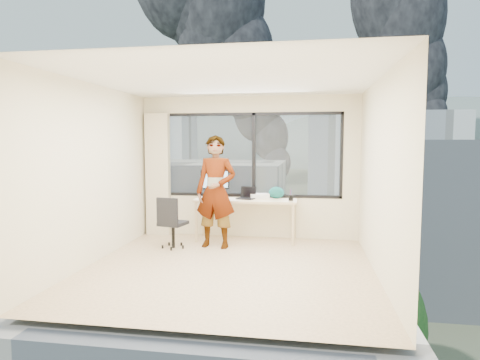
% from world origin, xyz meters
% --- Properties ---
extents(floor, '(4.00, 4.00, 0.01)m').
position_xyz_m(floor, '(0.00, 0.00, 0.00)').
color(floor, beige).
rests_on(floor, ground).
extents(ceiling, '(4.00, 4.00, 0.01)m').
position_xyz_m(ceiling, '(0.00, 0.00, 2.60)').
color(ceiling, white).
rests_on(ceiling, ground).
extents(wall_front, '(4.00, 0.01, 2.60)m').
position_xyz_m(wall_front, '(0.00, -2.00, 1.30)').
color(wall_front, beige).
rests_on(wall_front, ground).
extents(wall_left, '(0.01, 4.00, 2.60)m').
position_xyz_m(wall_left, '(-2.00, 0.00, 1.30)').
color(wall_left, beige).
rests_on(wall_left, ground).
extents(wall_right, '(0.01, 4.00, 2.60)m').
position_xyz_m(wall_right, '(2.00, 0.00, 1.30)').
color(wall_right, beige).
rests_on(wall_right, ground).
extents(window_wall, '(3.30, 0.16, 1.55)m').
position_xyz_m(window_wall, '(0.05, 2.00, 1.52)').
color(window_wall, black).
rests_on(window_wall, ground).
extents(curtain, '(0.45, 0.14, 2.30)m').
position_xyz_m(curtain, '(-1.72, 1.88, 1.15)').
color(curtain, beige).
rests_on(curtain, floor).
extents(desk, '(1.80, 0.60, 0.75)m').
position_xyz_m(desk, '(0.00, 1.66, 0.38)').
color(desk, tan).
rests_on(desk, floor).
extents(chair, '(0.53, 0.53, 0.88)m').
position_xyz_m(chair, '(-1.12, 0.94, 0.44)').
color(chair, black).
rests_on(chair, floor).
extents(person, '(0.73, 0.52, 1.88)m').
position_xyz_m(person, '(-0.43, 1.12, 0.94)').
color(person, '#2D2D33').
rests_on(person, floor).
extents(monitor, '(0.53, 0.23, 0.52)m').
position_xyz_m(monitor, '(-0.58, 1.74, 1.01)').
color(monitor, black).
rests_on(monitor, desk).
extents(game_console, '(0.42, 0.38, 0.08)m').
position_xyz_m(game_console, '(0.21, 1.86, 0.79)').
color(game_console, white).
rests_on(game_console, desk).
extents(laptop, '(0.39, 0.40, 0.20)m').
position_xyz_m(laptop, '(-0.00, 1.66, 0.85)').
color(laptop, black).
rests_on(laptop, desk).
extents(cellphone, '(0.11, 0.08, 0.01)m').
position_xyz_m(cellphone, '(-0.67, 1.53, 0.76)').
color(cellphone, black).
rests_on(cellphone, desk).
extents(pen_cup, '(0.09, 0.09, 0.10)m').
position_xyz_m(pen_cup, '(0.80, 1.58, 0.80)').
color(pen_cup, black).
rests_on(pen_cup, desk).
extents(handbag, '(0.28, 0.15, 0.21)m').
position_xyz_m(handbag, '(0.53, 1.82, 0.86)').
color(handbag, '#0B4445').
rests_on(handbag, desk).
extents(exterior_ground, '(400.00, 400.00, 0.04)m').
position_xyz_m(exterior_ground, '(0.00, 120.00, -14.00)').
color(exterior_ground, '#515B3D').
rests_on(exterior_ground, ground).
extents(near_bldg_a, '(16.00, 12.00, 14.00)m').
position_xyz_m(near_bldg_a, '(-9.00, 30.00, -7.00)').
color(near_bldg_a, beige).
rests_on(near_bldg_a, exterior_ground).
extents(near_bldg_b, '(14.00, 13.00, 16.00)m').
position_xyz_m(near_bldg_b, '(12.00, 38.00, -6.00)').
color(near_bldg_b, white).
rests_on(near_bldg_b, exterior_ground).
extents(far_tower_a, '(14.00, 14.00, 28.00)m').
position_xyz_m(far_tower_a, '(-35.00, 95.00, 0.00)').
color(far_tower_a, silver).
rests_on(far_tower_a, exterior_ground).
extents(far_tower_b, '(13.00, 13.00, 30.00)m').
position_xyz_m(far_tower_b, '(8.00, 120.00, 1.00)').
color(far_tower_b, silver).
rests_on(far_tower_b, exterior_ground).
extents(far_tower_c, '(15.00, 15.00, 26.00)m').
position_xyz_m(far_tower_c, '(45.00, 140.00, -1.00)').
color(far_tower_c, silver).
rests_on(far_tower_c, exterior_ground).
extents(far_tower_d, '(16.00, 14.00, 22.00)m').
position_xyz_m(far_tower_d, '(-60.00, 150.00, -3.00)').
color(far_tower_d, silver).
rests_on(far_tower_d, exterior_ground).
extents(hill_a, '(288.00, 216.00, 90.00)m').
position_xyz_m(hill_a, '(-120.00, 320.00, -14.00)').
color(hill_a, slate).
rests_on(hill_a, exterior_ground).
extents(hill_b, '(300.00, 220.00, 96.00)m').
position_xyz_m(hill_b, '(100.00, 320.00, -14.00)').
color(hill_b, slate).
rests_on(hill_b, exterior_ground).
extents(tree_a, '(7.00, 7.00, 8.00)m').
position_xyz_m(tree_a, '(-16.00, 22.00, -10.00)').
color(tree_a, '#1E4E1A').
rests_on(tree_a, exterior_ground).
extents(tree_b, '(7.60, 7.60, 9.00)m').
position_xyz_m(tree_b, '(4.00, 18.00, -9.50)').
color(tree_b, '#1E4E1A').
rests_on(tree_b, exterior_ground).
extents(smoke_plume_a, '(40.00, 24.00, 90.00)m').
position_xyz_m(smoke_plume_a, '(-10.00, 150.00, 39.00)').
color(smoke_plume_a, black).
rests_on(smoke_plume_a, exterior_ground).
extents(smoke_plume_b, '(30.00, 18.00, 70.00)m').
position_xyz_m(smoke_plume_b, '(55.00, 170.00, 27.00)').
color(smoke_plume_b, black).
rests_on(smoke_plume_b, exterior_ground).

